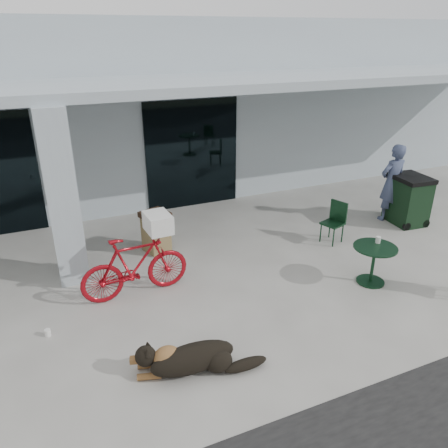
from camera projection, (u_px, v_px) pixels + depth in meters
name	position (u px, v px, depth m)	size (l,w,h in m)	color
ground	(194.00, 330.00, 6.67)	(80.00, 80.00, 0.00)	#ACABA2
building	(94.00, 103.00, 12.89)	(22.00, 7.00, 4.50)	#A9B8BF
storefront_glass_right	(192.00, 154.00, 10.96)	(2.40, 0.06, 2.70)	black
column	(63.00, 199.00, 7.42)	(0.50, 0.50, 3.12)	#A9B8BF
overhang	(126.00, 86.00, 8.40)	(22.00, 2.80, 0.18)	#A9B8BF
bicycle	(135.00, 266.00, 7.35)	(0.52, 1.85, 1.11)	#9E0C16
laundry_basket	(158.00, 223.00, 7.25)	(0.53, 0.39, 0.31)	white
dog	(193.00, 357.00, 5.78)	(1.35, 0.45, 0.45)	black
cup_near_dog	(48.00, 333.00, 6.52)	(0.09, 0.09, 0.11)	white
cafe_table_far	(373.00, 265.00, 7.80)	(0.77, 0.77, 0.72)	#11321C
cafe_chair_far_b	(333.00, 223.00, 9.29)	(0.40, 0.44, 0.89)	#11321C
person	(392.00, 183.00, 10.26)	(0.67, 0.44, 1.84)	#3E4969
cup_on_table	(378.00, 240.00, 7.77)	(0.09, 0.09, 0.12)	white
trash_receptacle	(156.00, 232.00, 8.92)	(0.50, 0.50, 0.86)	olive
wheeled_bin	(408.00, 200.00, 10.21)	(0.71, 0.90, 1.15)	black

